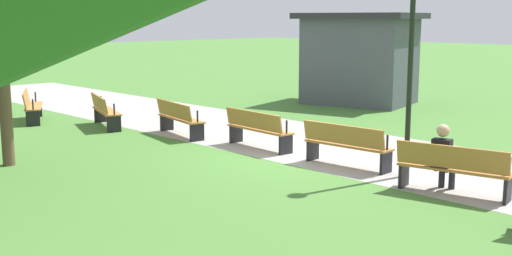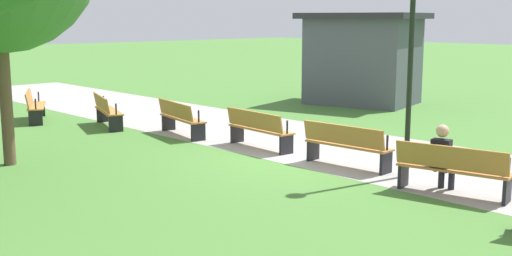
# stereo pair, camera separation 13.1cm
# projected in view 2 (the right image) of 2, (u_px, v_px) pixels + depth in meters

# --- Properties ---
(ground_plane) EXTENTS (120.00, 120.00, 0.00)m
(ground_plane) POSITION_uv_depth(u_px,v_px,m) (303.00, 157.00, 13.78)
(ground_plane) COLOR #477A33
(path_paving) EXTENTS (37.59, 4.28, 0.01)m
(path_paving) POSITION_uv_depth(u_px,v_px,m) (342.00, 148.00, 14.69)
(path_paving) COLOR #A39E99
(path_paving) RESTS_ON ground
(bench_1) EXTENTS (1.90, 1.28, 0.89)m
(bench_1) POSITION_uv_depth(u_px,v_px,m) (34.00, 105.00, 18.45)
(bench_1) COLOR #B27538
(bench_1) RESTS_ON ground
(bench_2) EXTENTS (1.94, 1.07, 0.89)m
(bench_2) POSITION_uv_depth(u_px,v_px,m) (106.00, 110.00, 17.44)
(bench_2) COLOR #B27538
(bench_2) RESTS_ON ground
(bench_3) EXTENTS (1.95, 0.84, 0.89)m
(bench_3) POSITION_uv_depth(u_px,v_px,m) (180.00, 117.00, 16.13)
(bench_3) COLOR #B27538
(bench_3) RESTS_ON ground
(bench_4) EXTENTS (1.92, 0.60, 0.89)m
(bench_4) POSITION_uv_depth(u_px,v_px,m) (258.00, 128.00, 14.54)
(bench_4) COLOR #B27538
(bench_4) RESTS_ON ground
(bench_5) EXTENTS (1.92, 0.60, 0.89)m
(bench_5) POSITION_uv_depth(u_px,v_px,m) (346.00, 144.00, 12.70)
(bench_5) COLOR #B27538
(bench_5) RESTS_ON ground
(bench_6) EXTENTS (1.95, 0.84, 0.89)m
(bench_6) POSITION_uv_depth(u_px,v_px,m) (452.00, 169.00, 10.65)
(bench_6) COLOR #B27538
(bench_6) RESTS_ON ground
(person_seated) EXTENTS (0.40, 0.57, 1.20)m
(person_seated) POSITION_uv_depth(u_px,v_px,m) (443.00, 156.00, 10.86)
(person_seated) COLOR black
(person_seated) RESTS_ON ground
(lamp_post) EXTENTS (0.32, 0.32, 4.47)m
(lamp_post) POSITION_uv_depth(u_px,v_px,m) (413.00, 13.00, 11.51)
(lamp_post) COLOR black
(lamp_post) RESTS_ON ground
(kiosk) EXTENTS (4.57, 4.03, 3.15)m
(kiosk) POSITION_uv_depth(u_px,v_px,m) (363.00, 58.00, 22.08)
(kiosk) COLOR #4C515B
(kiosk) RESTS_ON ground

